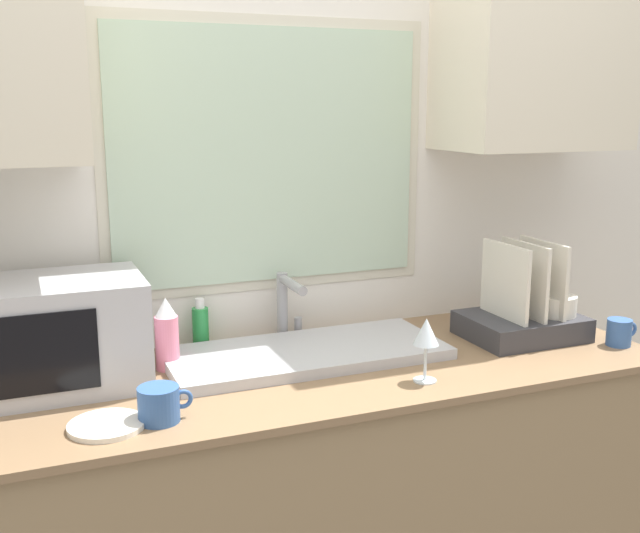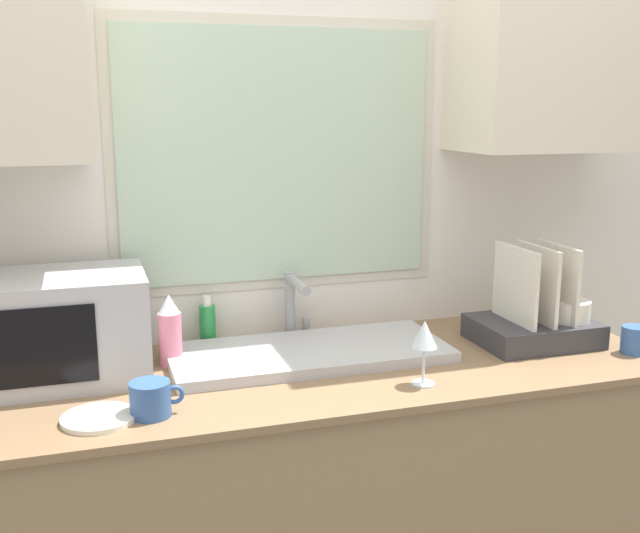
# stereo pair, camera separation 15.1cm
# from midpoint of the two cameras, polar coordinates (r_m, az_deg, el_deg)

# --- Properties ---
(countertop) EXTENTS (1.93, 0.66, 0.90)m
(countertop) POSITION_cam_midpoint_polar(r_m,az_deg,el_deg) (2.20, 1.33, -18.69)
(countertop) COLOR #8C7251
(countertop) RESTS_ON ground_plane
(wall_back) EXTENTS (6.00, 0.38, 2.60)m
(wall_back) POSITION_cam_midpoint_polar(r_m,az_deg,el_deg) (2.19, -1.16, 7.73)
(wall_back) COLOR silver
(wall_back) RESTS_ON ground_plane
(sink_basin) EXTENTS (0.76, 0.33, 0.03)m
(sink_basin) POSITION_cam_midpoint_polar(r_m,az_deg,el_deg) (2.07, 1.24, -6.63)
(sink_basin) COLOR #B2B2B7
(sink_basin) RESTS_ON countertop
(faucet) EXTENTS (0.08, 0.19, 0.20)m
(faucet) POSITION_cam_midpoint_polar(r_m,az_deg,el_deg) (2.19, -0.02, -2.60)
(faucet) COLOR #99999E
(faucet) RESTS_ON countertop
(microwave) EXTENTS (0.51, 0.31, 0.27)m
(microwave) POSITION_cam_midpoint_polar(r_m,az_deg,el_deg) (1.98, -18.37, -4.55)
(microwave) COLOR #B2B2B7
(microwave) RESTS_ON countertop
(dish_rack) EXTENTS (0.34, 0.26, 0.29)m
(dish_rack) POSITION_cam_midpoint_polar(r_m,az_deg,el_deg) (2.30, 18.03, -3.88)
(dish_rack) COLOR #333338
(dish_rack) RESTS_ON countertop
(spray_bottle) EXTENTS (0.06, 0.06, 0.19)m
(spray_bottle) POSITION_cam_midpoint_polar(r_m,az_deg,el_deg) (2.02, -9.28, -4.93)
(spray_bottle) COLOR #D8728C
(spray_bottle) RESTS_ON countertop
(soap_bottle) EXTENTS (0.05, 0.05, 0.15)m
(soap_bottle) POSITION_cam_midpoint_polar(r_m,az_deg,el_deg) (2.18, -6.62, -4.38)
(soap_bottle) COLOR #268C3F
(soap_bottle) RESTS_ON countertop
(mug_near_sink) EXTENTS (0.12, 0.09, 0.08)m
(mug_near_sink) POSITION_cam_midpoint_polar(r_m,az_deg,el_deg) (1.72, -10.29, -9.94)
(mug_near_sink) COLOR #335999
(mug_near_sink) RESTS_ON countertop
(wine_glass) EXTENTS (0.07, 0.07, 0.17)m
(wine_glass) POSITION_cam_midpoint_polar(r_m,az_deg,el_deg) (1.88, 10.25, -5.32)
(wine_glass) COLOR silver
(wine_glass) RESTS_ON countertop
(mug_by_rack) EXTENTS (0.10, 0.07, 0.08)m
(mug_by_rack) POSITION_cam_midpoint_polar(r_m,az_deg,el_deg) (2.31, 24.59, -5.12)
(mug_by_rack) COLOR #335999
(mug_by_rack) RESTS_ON countertop
(small_plate) EXTENTS (0.17, 0.17, 0.01)m
(small_plate) POSITION_cam_midpoint_polar(r_m,az_deg,el_deg) (1.74, -14.09, -11.17)
(small_plate) COLOR silver
(small_plate) RESTS_ON countertop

